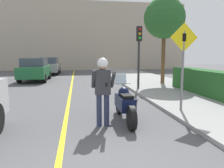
{
  "coord_description": "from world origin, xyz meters",
  "views": [
    {
      "loc": [
        -0.25,
        -2.68,
        1.88
      ],
      "look_at": [
        0.75,
        3.49,
        1.06
      ],
      "focal_mm": 35.0,
      "sensor_mm": 36.0,
      "label": 1
    }
  ],
  "objects": [
    {
      "name": "road_center_line",
      "position": [
        -0.6,
        6.0,
        0.0
      ],
      "size": [
        0.12,
        36.0,
        0.01
      ],
      "color": "yellow",
      "rests_on": "ground"
    },
    {
      "name": "motorcycle",
      "position": [
        1.08,
        3.3,
        0.51
      ],
      "size": [
        0.62,
        2.24,
        1.3
      ],
      "color": "black",
      "rests_on": "ground"
    },
    {
      "name": "traffic_light",
      "position": [
        3.0,
        8.55,
        2.39
      ],
      "size": [
        0.26,
        0.3,
        3.25
      ],
      "color": "#2D2D30",
      "rests_on": "sidewalk_curb"
    },
    {
      "name": "person_biker",
      "position": [
        0.41,
        2.93,
        1.13
      ],
      "size": [
        0.59,
        0.49,
        1.82
      ],
      "color": "#282D4C",
      "rests_on": "ground"
    },
    {
      "name": "parked_car_grey",
      "position": [
        -2.9,
        19.59,
        0.86
      ],
      "size": [
        1.88,
        4.2,
        1.68
      ],
      "color": "black",
      "rests_on": "ground"
    },
    {
      "name": "hedge_row",
      "position": [
        5.6,
        6.07,
        0.66
      ],
      "size": [
        0.9,
        5.88,
        1.09
      ],
      "color": "#235623",
      "rests_on": "sidewalk_curb"
    },
    {
      "name": "street_tree",
      "position": [
        5.12,
        10.41,
        4.12
      ],
      "size": [
        2.51,
        2.51,
        5.29
      ],
      "color": "brown",
      "rests_on": "sidewalk_curb"
    },
    {
      "name": "parked_car_green",
      "position": [
        -3.27,
        13.96,
        0.86
      ],
      "size": [
        1.88,
        4.2,
        1.68
      ],
      "color": "black",
      "rests_on": "ground"
    },
    {
      "name": "building_backdrop",
      "position": [
        0.0,
        26.0,
        4.31
      ],
      "size": [
        28.0,
        1.2,
        8.62
      ],
      "color": "#B2A38E",
      "rests_on": "ground"
    },
    {
      "name": "crossing_sign",
      "position": [
        3.08,
        3.82,
        1.78
      ],
      "size": [
        0.91,
        0.08,
        2.77
      ],
      "color": "slate",
      "rests_on": "sidewalk_curb"
    }
  ]
}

